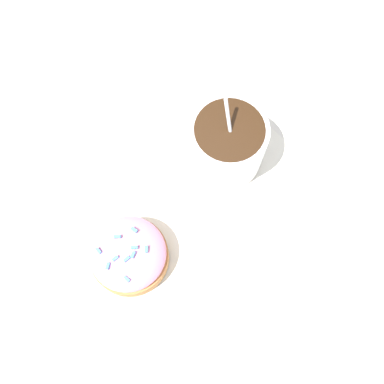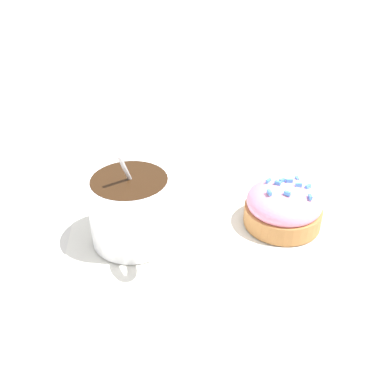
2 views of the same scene
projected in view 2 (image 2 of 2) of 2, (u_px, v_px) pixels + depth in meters
ground_plane at (209, 228)px, 0.50m from camera, size 3.00×3.00×0.00m
paper_napkin at (209, 227)px, 0.50m from camera, size 0.31×0.32×0.00m
coffee_cup at (132, 208)px, 0.46m from camera, size 0.09×0.11×0.11m
frosted_pastry at (284, 208)px, 0.49m from camera, size 0.09×0.09×0.05m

